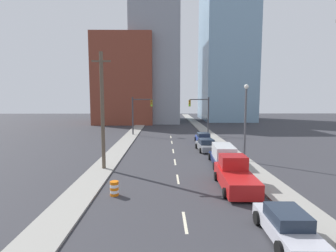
{
  "coord_description": "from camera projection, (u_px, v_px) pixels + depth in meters",
  "views": [
    {
      "loc": [
        -1.05,
        -3.85,
        6.4
      ],
      "look_at": [
        -0.52,
        34.46,
        2.2
      ],
      "focal_mm": 28.0,
      "sensor_mm": 36.0,
      "label": 1
    }
  ],
  "objects": [
    {
      "name": "utility_pole_left_mid",
      "position": [
        102.0,
        111.0,
        22.74
      ],
      "size": [
        1.6,
        0.32,
        10.27
      ],
      "color": "brown",
      "rests_on": "ground"
    },
    {
      "name": "sidewalk_left",
      "position": [
        136.0,
        130.0,
        50.6
      ],
      "size": [
        2.22,
        92.89,
        0.13
      ],
      "color": "gray",
      "rests_on": "ground"
    },
    {
      "name": "pickup_truck_red",
      "position": [
        235.0,
        175.0,
        18.58
      ],
      "size": [
        2.52,
        5.81,
        2.18
      ],
      "rotation": [
        0.0,
        0.0,
        -0.03
      ],
      "color": "red",
      "rests_on": "ground"
    },
    {
      "name": "lane_stripe_at_38m",
      "position": [
        171.0,
        137.0,
        42.48
      ],
      "size": [
        0.16,
        2.4,
        0.01
      ],
      "primitive_type": "cube",
      "color": "beige",
      "rests_on": "ground"
    },
    {
      "name": "sedan_blue",
      "position": [
        203.0,
        138.0,
        37.05
      ],
      "size": [
        2.15,
        4.56,
        1.4
      ],
      "rotation": [
        0.0,
        0.0,
        0.0
      ],
      "color": "navy",
      "rests_on": "ground"
    },
    {
      "name": "lane_stripe_at_22m",
      "position": [
        175.0,
        162.0,
        26.01
      ],
      "size": [
        0.16,
        2.4,
        0.01
      ],
      "primitive_type": "cube",
      "color": "beige",
      "rests_on": "ground"
    },
    {
      "name": "street_lamp",
      "position": [
        245.0,
        117.0,
        25.71
      ],
      "size": [
        0.44,
        0.44,
        7.66
      ],
      "color": "#4C4C51",
      "rests_on": "ground"
    },
    {
      "name": "sedan_gray",
      "position": [
        206.0,
        145.0,
        31.57
      ],
      "size": [
        2.28,
        4.63,
        1.42
      ],
      "rotation": [
        0.0,
        0.0,
        0.05
      ],
      "color": "slate",
      "rests_on": "ground"
    },
    {
      "name": "sedan_silver",
      "position": [
        287.0,
        226.0,
        11.79
      ],
      "size": [
        2.07,
        4.52,
        1.38
      ],
      "rotation": [
        0.0,
        0.0,
        -0.02
      ],
      "color": "#B2B2BC",
      "rests_on": "ground"
    },
    {
      "name": "lane_stripe_at_16m",
      "position": [
        178.0,
        179.0,
        20.59
      ],
      "size": [
        0.16,
        2.4,
        0.01
      ],
      "primitive_type": "cube",
      "color": "beige",
      "rests_on": "ground"
    },
    {
      "name": "traffic_signal_right",
      "position": [
        203.0,
        111.0,
        44.22
      ],
      "size": [
        3.48,
        0.35,
        6.45
      ],
      "color": "#38383D",
      "rests_on": "ground"
    },
    {
      "name": "traffic_barrel",
      "position": [
        114.0,
        188.0,
        17.1
      ],
      "size": [
        0.56,
        0.56,
        0.95
      ],
      "color": "orange",
      "rests_on": "ground"
    },
    {
      "name": "lane_stripe_at_27m",
      "position": [
        173.0,
        151.0,
        31.34
      ],
      "size": [
        0.16,
        2.4,
        0.01
      ],
      "primitive_type": "cube",
      "color": "beige",
      "rests_on": "ground"
    },
    {
      "name": "traffic_signal_left",
      "position": [
        138.0,
        111.0,
        44.06
      ],
      "size": [
        3.48,
        0.35,
        6.45
      ],
      "color": "#38383D",
      "rests_on": "ground"
    },
    {
      "name": "lane_stripe_at_33m",
      "position": [
        172.0,
        142.0,
        37.47
      ],
      "size": [
        0.16,
        2.4,
        0.01
      ],
      "primitive_type": "cube",
      "color": "beige",
      "rests_on": "ground"
    },
    {
      "name": "sidewalk_right",
      "position": [
        204.0,
        130.0,
        50.79
      ],
      "size": [
        2.22,
        92.89,
        0.13
      ],
      "color": "gray",
      "rests_on": "ground"
    },
    {
      "name": "building_brick_left",
      "position": [
        126.0,
        81.0,
        66.43
      ],
      "size": [
        14.0,
        16.0,
        21.13
      ],
      "color": "brown",
      "rests_on": "ground"
    },
    {
      "name": "building_glass_right",
      "position": [
        226.0,
        54.0,
        73.89
      ],
      "size": [
        13.0,
        20.0,
        36.97
      ],
      "color": "#7A9EB7",
      "rests_on": "ground"
    },
    {
      "name": "building_office_center",
      "position": [
        156.0,
        68.0,
        70.11
      ],
      "size": [
        12.0,
        20.0,
        28.37
      ],
      "color": "gray",
      "rests_on": "ground"
    },
    {
      "name": "lane_stripe_at_9m",
      "position": [
        185.0,
        222.0,
        13.5
      ],
      "size": [
        0.16,
        2.4,
        0.01
      ],
      "primitive_type": "cube",
      "color": "beige",
      "rests_on": "ground"
    },
    {
      "name": "box_truck_navy",
      "position": [
        223.0,
        155.0,
        24.79
      ],
      "size": [
        2.55,
        6.14,
        1.93
      ],
      "rotation": [
        0.0,
        0.0,
        -0.06
      ],
      "color": "#141E47",
      "rests_on": "ground"
    }
  ]
}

